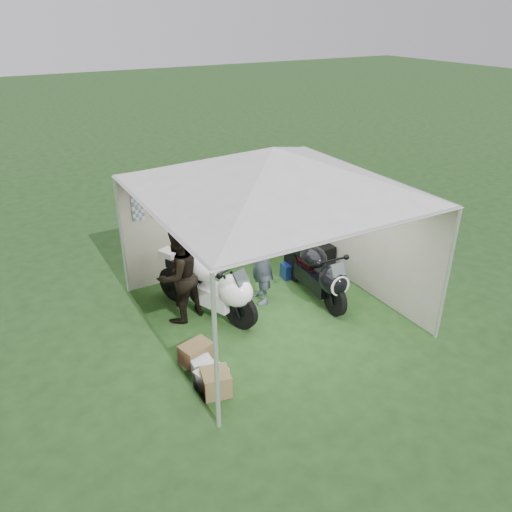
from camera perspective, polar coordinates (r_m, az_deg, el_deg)
The scene contains 12 objects.
ground at distance 9.03m, azimuth 1.69°, elevation -6.43°, with size 80.00×80.00×0.00m, color #1F4019.
canopy_tent at distance 7.96m, azimuth 1.82°, elevation 9.44°, with size 5.66×5.66×3.00m.
motorcycle_white at distance 8.68m, azimuth -5.21°, elevation -3.31°, with size 1.15×2.09×1.09m.
motorcycle_black at distance 9.23m, azimuth 7.03°, elevation -1.80°, with size 0.54×2.06×1.01m.
paddock_stand at distance 10.12m, azimuth 4.10°, elevation -1.59°, with size 0.41×0.26×0.31m, color #2544B3.
person_dark_jacket at distance 8.53m, azimuth -8.83°, elevation -2.19°, with size 0.83×0.65×1.72m, color black.
person_blue_jacket at distance 8.97m, azimuth 0.61°, elevation -0.35°, with size 0.63×0.41×1.72m, color slate.
equipment_box at distance 10.39m, azimuth 7.18°, elevation -0.24°, with size 0.55×0.44×0.55m, color black.
crate_0 at distance 7.41m, azimuth -5.12°, elevation -13.69°, with size 0.42×0.33×0.28m, color silver.
crate_1 at distance 7.28m, azimuth -4.60°, elevation -14.19°, with size 0.39×0.39×0.35m, color olive.
crate_2 at distance 7.67m, azimuth -6.22°, elevation -12.37°, with size 0.31×0.26×0.23m, color silver.
crate_3 at distance 7.86m, azimuth -6.85°, elevation -10.94°, with size 0.47×0.34×0.31m, color brown.
Camera 1 is at (-3.98, -6.46, 4.91)m, focal length 35.00 mm.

